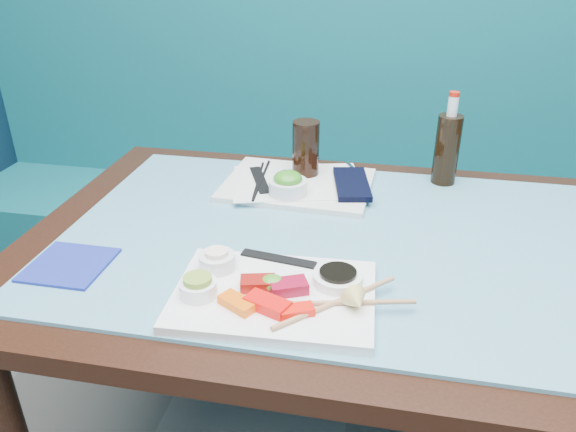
% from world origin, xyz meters
% --- Properties ---
extents(booth_bench, '(3.00, 0.56, 1.17)m').
position_xyz_m(booth_bench, '(0.00, 2.29, 0.37)').
color(booth_bench, '#0F5A62').
rests_on(booth_bench, ground).
extents(dining_table, '(1.40, 0.90, 0.75)m').
position_xyz_m(dining_table, '(0.00, 1.45, 0.67)').
color(dining_table, black).
rests_on(dining_table, ground).
extents(glass_top, '(1.22, 0.76, 0.01)m').
position_xyz_m(glass_top, '(0.00, 1.45, 0.75)').
color(glass_top, '#5798AF').
rests_on(glass_top, dining_table).
extents(sashimi_plate, '(0.36, 0.27, 0.02)m').
position_xyz_m(sashimi_plate, '(-0.11, 1.20, 0.77)').
color(sashimi_plate, white).
rests_on(sashimi_plate, glass_top).
extents(salmon_left, '(0.07, 0.06, 0.02)m').
position_xyz_m(salmon_left, '(-0.16, 1.15, 0.78)').
color(salmon_left, '#FF610A').
rests_on(salmon_left, sashimi_plate).
extents(salmon_mid, '(0.08, 0.06, 0.02)m').
position_xyz_m(salmon_mid, '(-0.11, 1.15, 0.79)').
color(salmon_mid, red).
rests_on(salmon_mid, sashimi_plate).
extents(salmon_right, '(0.06, 0.05, 0.01)m').
position_xyz_m(salmon_right, '(-0.06, 1.15, 0.78)').
color(salmon_right, '#FB170A').
rests_on(salmon_right, sashimi_plate).
extents(tuna_left, '(0.07, 0.05, 0.02)m').
position_xyz_m(tuna_left, '(-0.14, 1.21, 0.79)').
color(tuna_left, maroon).
rests_on(tuna_left, sashimi_plate).
extents(tuna_right, '(0.07, 0.06, 0.02)m').
position_xyz_m(tuna_right, '(-0.09, 1.21, 0.79)').
color(tuna_right, maroon).
rests_on(tuna_right, sashimi_plate).
extents(seaweed_garnish, '(0.05, 0.05, 0.02)m').
position_xyz_m(seaweed_garnish, '(-0.12, 1.21, 0.79)').
color(seaweed_garnish, '#449322').
rests_on(seaweed_garnish, sashimi_plate).
extents(ramekin_wasabi, '(0.09, 0.09, 0.03)m').
position_xyz_m(ramekin_wasabi, '(-0.24, 1.17, 0.79)').
color(ramekin_wasabi, white).
rests_on(ramekin_wasabi, sashimi_plate).
extents(wasabi_fill, '(0.06, 0.06, 0.01)m').
position_xyz_m(wasabi_fill, '(-0.24, 1.17, 0.81)').
color(wasabi_fill, olive).
rests_on(wasabi_fill, ramekin_wasabi).
extents(ramekin_ginger, '(0.07, 0.07, 0.03)m').
position_xyz_m(ramekin_ginger, '(-0.23, 1.26, 0.79)').
color(ramekin_ginger, silver).
rests_on(ramekin_ginger, sashimi_plate).
extents(ginger_fill, '(0.05, 0.05, 0.01)m').
position_xyz_m(ginger_fill, '(-0.23, 1.26, 0.81)').
color(ginger_fill, white).
rests_on(ginger_fill, ramekin_ginger).
extents(soy_dish, '(0.11, 0.11, 0.02)m').
position_xyz_m(soy_dish, '(-0.01, 1.25, 0.78)').
color(soy_dish, white).
rests_on(soy_dish, sashimi_plate).
extents(soy_fill, '(0.09, 0.09, 0.01)m').
position_xyz_m(soy_fill, '(-0.01, 1.25, 0.80)').
color(soy_fill, black).
rests_on(soy_fill, soy_dish).
extents(lemon_wedge, '(0.05, 0.05, 0.04)m').
position_xyz_m(lemon_wedge, '(0.03, 1.17, 0.80)').
color(lemon_wedge, '#D5BC65').
rests_on(lemon_wedge, sashimi_plate).
extents(chopstick_sleeve, '(0.15, 0.04, 0.00)m').
position_xyz_m(chopstick_sleeve, '(-0.13, 1.31, 0.78)').
color(chopstick_sleeve, black).
rests_on(chopstick_sleeve, sashimi_plate).
extents(wooden_chopstick_a, '(0.19, 0.19, 0.01)m').
position_xyz_m(wooden_chopstick_a, '(-0.00, 1.19, 0.78)').
color(wooden_chopstick_a, tan).
rests_on(wooden_chopstick_a, sashimi_plate).
extents(wooden_chopstick_b, '(0.25, 0.06, 0.01)m').
position_xyz_m(wooden_chopstick_b, '(0.01, 1.19, 0.78)').
color(wooden_chopstick_b, '#AF7952').
rests_on(wooden_chopstick_b, sashimi_plate).
extents(serving_tray, '(0.37, 0.29, 0.01)m').
position_xyz_m(serving_tray, '(-0.16, 1.68, 0.76)').
color(serving_tray, silver).
rests_on(serving_tray, glass_top).
extents(paper_placemat, '(0.37, 0.30, 0.00)m').
position_xyz_m(paper_placemat, '(-0.16, 1.68, 0.77)').
color(paper_placemat, silver).
rests_on(paper_placemat, serving_tray).
extents(seaweed_bowl, '(0.11, 0.11, 0.04)m').
position_xyz_m(seaweed_bowl, '(-0.17, 1.61, 0.79)').
color(seaweed_bowl, silver).
rests_on(seaweed_bowl, serving_tray).
extents(seaweed_salad, '(0.07, 0.07, 0.03)m').
position_xyz_m(seaweed_salad, '(-0.17, 1.61, 0.81)').
color(seaweed_salad, '#34891F').
rests_on(seaweed_salad, seaweed_bowl).
extents(cola_glass, '(0.08, 0.08, 0.14)m').
position_xyz_m(cola_glass, '(-0.15, 1.74, 0.84)').
color(cola_glass, black).
rests_on(cola_glass, serving_tray).
extents(navy_pouch, '(0.11, 0.20, 0.01)m').
position_xyz_m(navy_pouch, '(-0.03, 1.68, 0.78)').
color(navy_pouch, black).
rests_on(navy_pouch, serving_tray).
extents(fork, '(0.04, 0.07, 0.01)m').
position_xyz_m(fork, '(-0.03, 1.79, 0.78)').
color(fork, silver).
rests_on(fork, serving_tray).
extents(black_chopstick_a, '(0.03, 0.22, 0.01)m').
position_xyz_m(black_chopstick_a, '(-0.26, 1.67, 0.77)').
color(black_chopstick_a, black).
rests_on(black_chopstick_a, serving_tray).
extents(black_chopstick_b, '(0.03, 0.25, 0.01)m').
position_xyz_m(black_chopstick_b, '(-0.25, 1.67, 0.77)').
color(black_chopstick_b, black).
rests_on(black_chopstick_b, serving_tray).
extents(tray_sleeve, '(0.09, 0.17, 0.00)m').
position_xyz_m(tray_sleeve, '(-0.26, 1.67, 0.77)').
color(tray_sleeve, black).
rests_on(tray_sleeve, serving_tray).
extents(cola_bottle_body, '(0.06, 0.06, 0.17)m').
position_xyz_m(cola_bottle_body, '(0.20, 1.79, 0.85)').
color(cola_bottle_body, black).
rests_on(cola_bottle_body, glass_top).
extents(cola_bottle_neck, '(0.03, 0.03, 0.05)m').
position_xyz_m(cola_bottle_neck, '(0.20, 1.79, 0.96)').
color(cola_bottle_neck, white).
rests_on(cola_bottle_neck, cola_bottle_body).
extents(cola_bottle_cap, '(0.03, 0.03, 0.01)m').
position_xyz_m(cola_bottle_cap, '(0.20, 1.79, 0.99)').
color(cola_bottle_cap, red).
rests_on(cola_bottle_cap, cola_bottle_neck).
extents(blue_napkin, '(0.15, 0.15, 0.01)m').
position_xyz_m(blue_napkin, '(-0.53, 1.24, 0.76)').
color(blue_napkin, navy).
rests_on(blue_napkin, glass_top).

